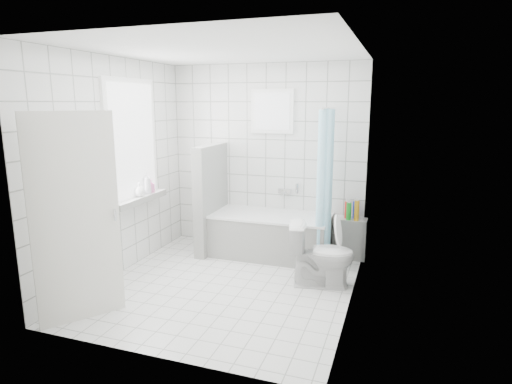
% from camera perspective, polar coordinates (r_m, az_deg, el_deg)
% --- Properties ---
extents(ground, '(3.00, 3.00, 0.00)m').
position_cam_1_polar(ground, '(5.07, -4.01, -12.30)').
color(ground, white).
rests_on(ground, ground).
extents(ceiling, '(3.00, 3.00, 0.00)m').
position_cam_1_polar(ceiling, '(4.65, -4.49, 18.35)').
color(ceiling, white).
rests_on(ceiling, ground).
extents(wall_back, '(2.80, 0.02, 2.60)m').
position_cam_1_polar(wall_back, '(6.08, 1.31, 4.57)').
color(wall_back, white).
rests_on(wall_back, ground).
extents(wall_front, '(2.80, 0.02, 2.60)m').
position_cam_1_polar(wall_front, '(3.39, -14.20, -1.67)').
color(wall_front, white).
rests_on(wall_front, ground).
extents(wall_left, '(0.02, 3.00, 2.60)m').
position_cam_1_polar(wall_left, '(5.39, -18.09, 3.04)').
color(wall_left, white).
rests_on(wall_left, ground).
extents(wall_right, '(0.02, 3.00, 2.60)m').
position_cam_1_polar(wall_right, '(4.34, 13.04, 1.32)').
color(wall_right, white).
rests_on(wall_right, ground).
extents(window_left, '(0.01, 0.90, 1.40)m').
position_cam_1_polar(window_left, '(5.57, -16.07, 6.55)').
color(window_left, white).
rests_on(window_left, wall_left).
extents(window_back, '(0.50, 0.01, 0.50)m').
position_cam_1_polar(window_back, '(5.96, 2.14, 10.69)').
color(window_back, white).
rests_on(window_back, wall_back).
extents(window_sill, '(0.18, 1.02, 0.08)m').
position_cam_1_polar(window_sill, '(5.65, -15.27, -0.94)').
color(window_sill, white).
rests_on(window_sill, wall_left).
extents(door, '(0.50, 0.67, 2.00)m').
position_cam_1_polar(door, '(4.33, -22.89, -3.41)').
color(door, silver).
rests_on(door, ground).
extents(bathtub, '(1.60, 0.77, 0.58)m').
position_cam_1_polar(bathtub, '(5.89, 1.99, -5.74)').
color(bathtub, white).
rests_on(bathtub, ground).
extents(partition_wall, '(0.15, 0.85, 1.50)m').
position_cam_1_polar(partition_wall, '(6.02, -6.00, -0.87)').
color(partition_wall, white).
rests_on(partition_wall, ground).
extents(tiled_ledge, '(0.40, 0.24, 0.55)m').
position_cam_1_polar(tiled_ledge, '(5.94, 12.56, -6.04)').
color(tiled_ledge, white).
rests_on(tiled_ledge, ground).
extents(toilet, '(0.80, 0.55, 0.75)m').
position_cam_1_polar(toilet, '(4.98, 8.71, -8.23)').
color(toilet, white).
rests_on(toilet, ground).
extents(curtain_rod, '(0.02, 0.80, 0.02)m').
position_cam_1_polar(curtain_rod, '(5.42, 9.67, 10.95)').
color(curtain_rod, silver).
rests_on(curtain_rod, wall_back).
extents(shower_curtain, '(0.14, 0.48, 1.78)m').
position_cam_1_polar(shower_curtain, '(5.38, 9.11, 1.32)').
color(shower_curtain, '#56D4FF').
rests_on(shower_curtain, curtain_rod).
extents(tub_faucet, '(0.18, 0.06, 0.06)m').
position_cam_1_polar(tub_faucet, '(6.03, 3.86, 0.16)').
color(tub_faucet, silver).
rests_on(tub_faucet, wall_back).
extents(sill_bottles, '(0.20, 0.44, 0.29)m').
position_cam_1_polar(sill_bottles, '(5.70, -14.71, 0.78)').
color(sill_bottles, silver).
rests_on(sill_bottles, window_sill).
extents(ledge_bottles, '(0.20, 0.17, 0.27)m').
position_cam_1_polar(ledge_bottles, '(5.80, 12.68, -2.41)').
color(ledge_bottles, '#192ECB').
rests_on(ledge_bottles, tiled_ledge).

